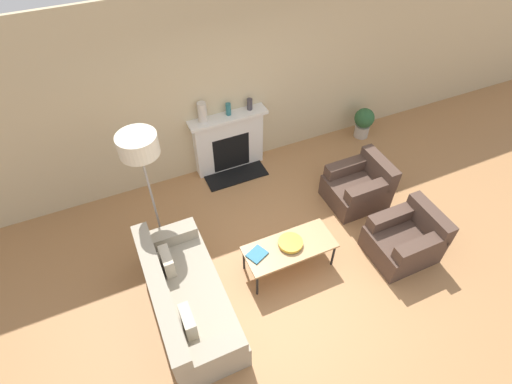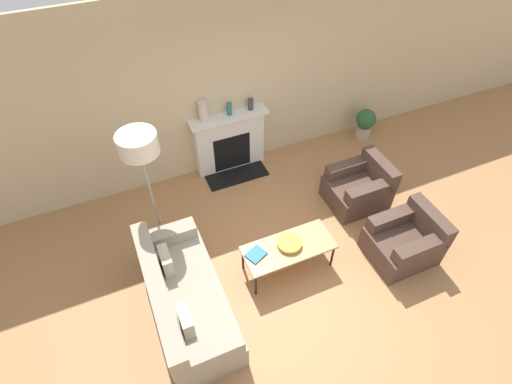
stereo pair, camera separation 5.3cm
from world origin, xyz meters
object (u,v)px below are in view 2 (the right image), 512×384
floor_lamp (139,150)px  potted_plant (365,122)px  fireplace (230,143)px  mantel_vase_left (203,112)px  couch (184,297)px  bowl (290,243)px  armchair_far (359,187)px  armchair_near (406,241)px  coffee_table (289,248)px  mantel_vase_center_right (251,104)px  book (256,254)px  mantel_vase_center_left (229,109)px

floor_lamp → potted_plant: floor_lamp is taller
fireplace → mantel_vase_left: mantel_vase_left is taller
fireplace → potted_plant: fireplace is taller
mantel_vase_left → potted_plant: bearing=-4.2°
couch → bowl: couch is taller
fireplace → floor_lamp: (-1.46, -1.02, 1.10)m
armchair_far → floor_lamp: (-2.99, 0.51, 1.32)m
armchair_near → armchair_far: size_ratio=1.00×
armchair_far → coffee_table: 1.70m
floor_lamp → mantel_vase_center_right: size_ratio=10.15×
book → mantel_vase_center_right: 2.43m
fireplace → couch: fireplace is taller
armchair_far → book: 2.10m
armchair_far → potted_plant: size_ratio=1.51×
book → potted_plant: 3.59m
mantel_vase_center_left → fireplace: bearing=-149.1°
couch → mantel_vase_center_right: (1.85, 2.30, 0.84)m
couch → mantel_vase_center_right: bearing=-38.8°
fireplace → couch: size_ratio=0.67×
couch → mantel_vase_left: 2.70m
coffee_table → mantel_vase_center_right: size_ratio=6.58×
armchair_far → bowl: (-1.54, -0.66, 0.20)m
bowl → floor_lamp: 2.17m
armchair_near → coffee_table: armchair_near is taller
couch → mantel_vase_left: size_ratio=6.00×
mantel_vase_center_left → mantel_vase_center_right: mantel_vase_center_left is taller
fireplace → armchair_near: fireplace is taller
couch → potted_plant: (4.00, 2.09, 0.02)m
armchair_near → book: armchair_near is taller
coffee_table → bowl: bearing=48.1°
armchair_far → coffee_table: armchair_far is taller
couch → armchair_near: bearing=-96.8°
mantel_vase_left → potted_plant: 3.05m
couch → coffee_table: (1.44, 0.08, 0.12)m
bowl → couch: bearing=-176.2°
mantel_vase_center_left → armchair_near: bearing=-60.6°
floor_lamp → coffee_table: bearing=-39.8°
armchair_near → coffee_table: 1.62m
book → armchair_far: bearing=-6.7°
coffee_table → bowl: 0.08m
fireplace → mantel_vase_left: (-0.39, 0.02, 0.69)m
coffee_table → potted_plant: bearing=38.2°
fireplace → mantel_vase_center_right: 0.73m
mantel_vase_left → mantel_vase_center_right: size_ratio=1.74×
book → mantel_vase_center_left: size_ratio=1.51×
book → mantel_vase_center_left: (0.50, 2.18, 0.68)m
bowl → floor_lamp: (-1.45, 1.17, 1.12)m
fireplace → coffee_table: fireplace is taller
mantel_vase_left → book: bearing=-92.3°
couch → mantel_vase_left: mantel_vase_left is taller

